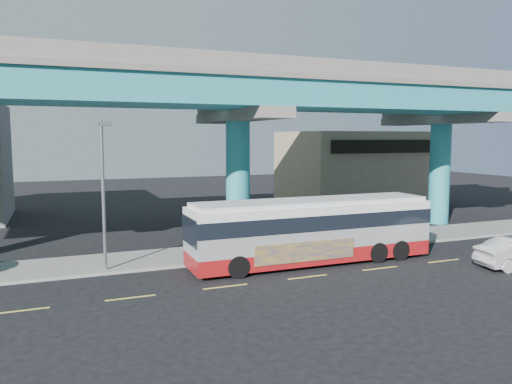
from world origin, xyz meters
name	(u,v)px	position (x,y,z in m)	size (l,w,h in m)	color
ground	(305,275)	(0.00, 0.00, 0.00)	(120.00, 120.00, 0.00)	black
sidewalk	(259,249)	(0.00, 5.50, 0.07)	(70.00, 4.00, 0.15)	gray
lane_markings	(308,277)	(0.00, -0.30, 0.01)	(58.00, 0.12, 0.01)	#D8C64C
viaduct	(237,93)	(0.00, 9.11, 9.14)	(52.00, 12.40, 11.70)	teal
building_beige	(357,166)	(18.00, 22.98, 3.51)	(14.00, 10.23, 7.00)	tan
transit_bus	(312,228)	(1.43, 1.94, 1.80)	(12.82, 2.79, 3.29)	maroon
street_lamp	(104,173)	(-8.54, 3.46, 4.79)	(0.50, 2.34, 7.07)	gray
stop_sign	(361,215)	(5.90, 4.18, 1.90)	(0.67, 0.35, 2.44)	gray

